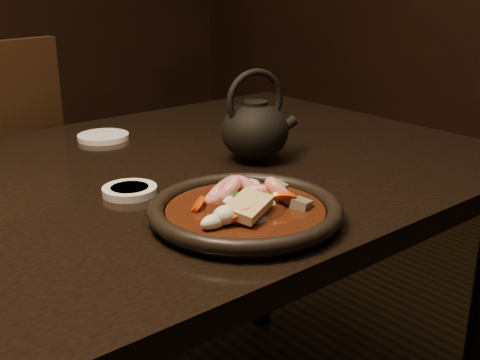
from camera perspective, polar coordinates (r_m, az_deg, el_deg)
table at (r=1.11m, az=-12.92°, el=-4.24°), size 1.60×0.90×0.75m
plate at (r=0.90m, az=0.50°, el=-3.00°), size 0.29×0.29×0.03m
stirfry at (r=0.91m, az=0.65°, el=-2.39°), size 0.20×0.16×0.06m
soy_dish at (r=1.03m, az=-10.41°, el=-0.98°), size 0.09×0.09×0.01m
saucer_right at (r=1.38m, az=-12.84°, el=4.02°), size 0.11×0.11×0.01m
teapot at (r=1.17m, az=1.45°, el=4.96°), size 0.16×0.13×0.18m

